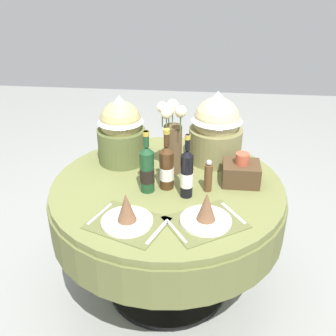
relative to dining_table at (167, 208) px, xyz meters
name	(u,v)px	position (x,y,z in m)	size (l,w,h in m)	color
ground	(167,283)	(0.00, 0.00, -0.58)	(8.00, 8.00, 0.00)	gray
dining_table	(167,208)	(0.00, 0.00, 0.00)	(1.29, 1.29, 0.73)	olive
place_setting_left	(127,215)	(-0.15, -0.38, 0.20)	(0.41, 0.37, 0.16)	brown
place_setting_right	(206,214)	(0.21, -0.34, 0.20)	(0.43, 0.40, 0.16)	brown
flower_vase	(173,137)	(0.01, 0.14, 0.37)	(0.16, 0.17, 0.43)	brown
wine_bottle_left	(167,167)	(0.00, -0.04, 0.28)	(0.08, 0.08, 0.33)	#422814
wine_bottle_centre	(187,173)	(0.11, -0.11, 0.29)	(0.07, 0.07, 0.34)	black
wine_bottle_right	(147,169)	(-0.10, -0.08, 0.28)	(0.08, 0.08, 0.34)	#194223
pepper_mill	(208,177)	(0.22, -0.05, 0.24)	(0.04, 0.04, 0.18)	brown
gift_tub_back_left	(121,128)	(-0.30, 0.25, 0.37)	(0.28, 0.28, 0.41)	#566033
gift_tub_back_right	(216,125)	(0.25, 0.32, 0.38)	(0.31, 0.31, 0.43)	olive
woven_basket_side_right	(241,172)	(0.39, 0.05, 0.22)	(0.20, 0.16, 0.18)	#47331E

